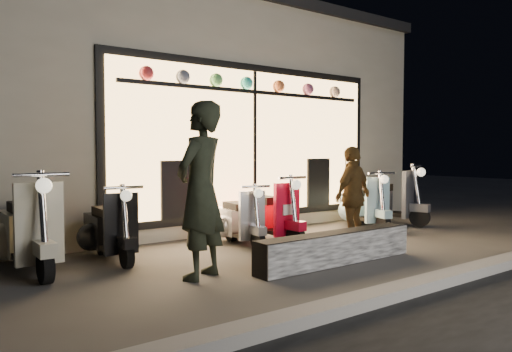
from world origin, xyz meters
The scene contains 12 objects.
ground centered at (0.00, 0.00, 0.00)m, with size 40.00×40.00×0.00m, color #383533.
kerb centered at (0.00, -2.00, 0.06)m, with size 40.00×0.25×0.12m, color slate.
shop_building centered at (0.00, 4.98, 2.10)m, with size 10.20×6.23×4.20m.
graffiti_barrier centered at (0.14, -0.65, 0.20)m, with size 2.40×0.28×0.40m, color black.
scooter_silver centered at (-0.07, 1.19, 0.35)m, with size 0.51×1.24×0.88m.
scooter_red centered at (0.41, 1.13, 0.40)m, with size 0.44×1.37×0.99m.
scooter_black centered at (-1.99, 1.38, 0.38)m, with size 0.45×1.31×0.94m.
scooter_cream centered at (-2.98, 1.36, 0.45)m, with size 0.50×1.56×1.12m.
scooter_blue centered at (2.70, 1.16, 0.40)m, with size 0.75×1.38×0.99m.
scooter_grey centered at (3.25, 1.24, 0.44)m, with size 0.81×1.52×1.09m.
man centered at (-1.55, -0.23, 0.97)m, with size 0.71×0.47×1.95m, color black.
woman centered at (1.19, 0.03, 0.73)m, with size 0.86×0.36×1.47m, color brown.
Camera 1 is at (-4.34, -4.94, 1.41)m, focal length 35.00 mm.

